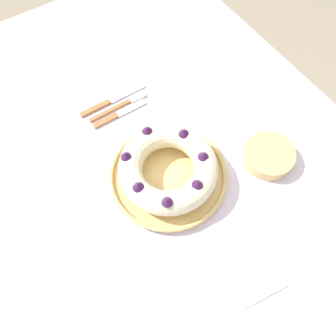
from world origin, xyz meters
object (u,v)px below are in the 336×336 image
object	(u,v)px
napkin	(247,264)
serving_dish	(168,175)
cake_knife	(116,115)
fork	(122,105)
bundt_cake	(168,168)
side_bowl	(268,156)
serving_knife	(109,102)

from	to	relation	value
napkin	serving_dish	bearing A→B (deg)	-173.57
cake_knife	napkin	size ratio (longest dim) A/B	1.05
fork	napkin	bearing A→B (deg)	-2.02
serving_dish	napkin	xyz separation A→B (m)	(0.29, 0.03, -0.01)
bundt_cake	side_bowl	distance (m)	0.27
cake_knife	side_bowl	bearing A→B (deg)	41.87
bundt_cake	fork	distance (m)	0.28
fork	cake_knife	bearing A→B (deg)	-57.09
fork	serving_knife	size ratio (longest dim) A/B	0.87
serving_knife	cake_knife	world-z (taller)	same
serving_dish	fork	distance (m)	0.27
napkin	side_bowl	bearing A→B (deg)	130.39
serving_dish	side_bowl	world-z (taller)	side_bowl
napkin	bundt_cake	bearing A→B (deg)	-173.54
serving_knife	cake_knife	bearing A→B (deg)	-8.06
serving_dish	napkin	bearing A→B (deg)	6.43
fork	napkin	distance (m)	0.56
serving_knife	side_bowl	distance (m)	0.48
serving_dish	side_bowl	size ratio (longest dim) A/B	2.27
bundt_cake	napkin	distance (m)	0.29
cake_knife	napkin	world-z (taller)	cake_knife
fork	side_bowl	bearing A→B (deg)	28.89
cake_knife	serving_knife	bearing A→B (deg)	179.18
fork	serving_dish	bearing A→B (deg)	-7.07
cake_knife	side_bowl	size ratio (longest dim) A/B	1.25
side_bowl	bundt_cake	bearing A→B (deg)	-111.33
side_bowl	napkin	distance (m)	0.29
bundt_cake	napkin	bearing A→B (deg)	6.46
cake_knife	side_bowl	distance (m)	0.44
serving_dish	cake_knife	distance (m)	0.25
napkin	cake_knife	bearing A→B (deg)	-174.66
cake_knife	napkin	distance (m)	0.54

